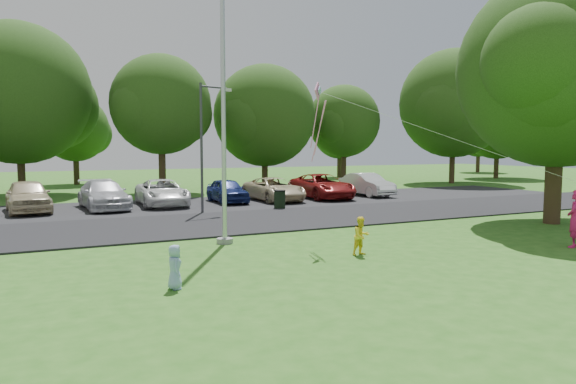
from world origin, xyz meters
name	(u,v)px	position (x,y,z in m)	size (l,w,h in m)	color
ground	(424,266)	(0.00, 0.00, 0.00)	(120.00, 120.00, 0.00)	#296019
park_road	(275,219)	(0.00, 9.00, 0.03)	(60.00, 6.00, 0.06)	black
parking_strip	(224,203)	(0.00, 15.50, 0.03)	(42.00, 7.00, 0.06)	black
flagpole	(223,106)	(-3.50, 5.00, 4.17)	(0.50, 0.50, 10.00)	#B7BABF
street_lamp	(206,136)	(-1.90, 12.20, 3.45)	(1.59, 0.57, 5.74)	#3F3F44
trash_can	(280,200)	(1.69, 12.21, 0.46)	(0.57, 0.57, 0.91)	black
big_tree	(558,73)	(9.15, 3.38, 5.73)	(8.31, 7.42, 9.59)	#332316
tree_row	(204,106)	(1.59, 24.23, 5.71)	(64.35, 11.94, 10.88)	#332316
horizon_trees	(200,132)	(4.06, 33.88, 4.30)	(77.46, 7.20, 7.02)	#332316
parked_cars	(221,190)	(-0.15, 15.56, 0.73)	(19.90, 5.07, 1.46)	#C6B793
woman	(575,219)	(5.57, -0.07, 0.85)	(0.62, 0.41, 1.71)	#CF1B66
child_yellow	(361,236)	(-0.69, 1.75, 0.53)	(0.51, 0.40, 1.06)	yellow
child_blue	(175,267)	(-6.08, 0.59, 0.47)	(0.46, 0.30, 0.93)	#89ABD3
kite	(327,109)	(-0.83, 3.40, 4.06)	(6.86, 3.84, 2.92)	pink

